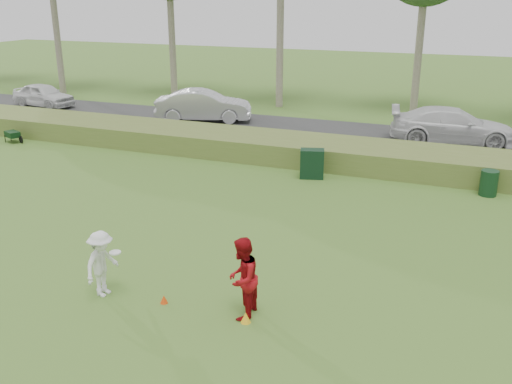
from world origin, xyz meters
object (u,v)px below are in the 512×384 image
at_px(car_mid, 204,106).
at_px(player_white, 102,264).
at_px(cone_orange, 164,299).
at_px(car_left, 43,95).
at_px(utility_cabinet, 312,164).
at_px(player_red, 242,278).
at_px(cone_yellow, 246,317).
at_px(trash_bin, 489,183).
at_px(car_right, 452,126).

bearing_deg(car_mid, player_white, -179.94).
bearing_deg(cone_orange, car_left, 136.68).
bearing_deg(player_white, utility_cabinet, -8.21).
height_order(player_white, utility_cabinet, player_white).
relative_size(player_white, player_red, 0.87).
bearing_deg(player_red, cone_yellow, 34.39).
bearing_deg(player_white, cone_orange, -81.04).
xyz_separation_m(cone_orange, trash_bin, (6.81, 10.65, 0.35)).
relative_size(player_white, car_right, 0.28).
distance_m(player_red, cone_orange, 2.07).
relative_size(cone_yellow, car_left, 0.06).
distance_m(player_white, car_left, 25.12).
height_order(utility_cabinet, car_mid, car_mid).
xyz_separation_m(car_left, car_right, (24.07, -0.18, 0.11)).
bearing_deg(car_right, cone_yellow, 161.30).
relative_size(player_white, car_mid, 0.31).
distance_m(cone_orange, trash_bin, 12.64).
xyz_separation_m(player_white, utility_cabinet, (1.99, 10.47, -0.24)).
bearing_deg(utility_cabinet, trash_bin, -12.86).
bearing_deg(utility_cabinet, player_white, -116.75).
relative_size(player_red, car_left, 0.44).
bearing_deg(cone_yellow, car_left, 139.52).
bearing_deg(car_left, cone_orange, -125.17).
height_order(player_white, trash_bin, player_white).
bearing_deg(player_red, trash_bin, 152.08).
bearing_deg(car_mid, player_red, -170.45).
relative_size(trash_bin, car_mid, 0.18).
xyz_separation_m(cone_orange, car_right, (5.10, 17.71, 0.78)).
xyz_separation_m(player_white, player_red, (3.40, 0.33, 0.12)).
relative_size(cone_orange, utility_cabinet, 0.17).
bearing_deg(car_right, car_left, 80.58).
relative_size(player_red, cone_yellow, 7.62).
xyz_separation_m(cone_orange, car_left, (-18.97, 17.89, 0.67)).
height_order(player_red, trash_bin, player_red).
bearing_deg(cone_orange, player_red, 4.95).
height_order(player_red, car_mid, player_red).
xyz_separation_m(car_left, car_mid, (11.10, -0.13, 0.14)).
bearing_deg(utility_cabinet, car_left, 142.72).
distance_m(utility_cabinet, car_right, 8.73).
height_order(trash_bin, car_mid, car_mid).
relative_size(player_red, cone_orange, 9.45).
xyz_separation_m(utility_cabinet, car_right, (4.62, 7.41, 0.32)).
height_order(cone_orange, car_left, car_left).
bearing_deg(cone_yellow, trash_bin, 66.07).
xyz_separation_m(cone_orange, car_mid, (-7.87, 17.75, 0.81)).
relative_size(player_white, cone_orange, 8.20).
relative_size(cone_orange, car_mid, 0.04).
bearing_deg(cone_orange, cone_yellow, -1.62).
distance_m(player_white, utility_cabinet, 10.66).
xyz_separation_m(player_white, cone_yellow, (3.57, 0.11, -0.68)).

